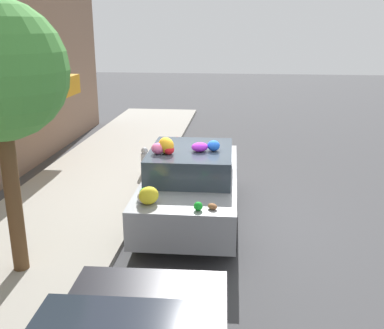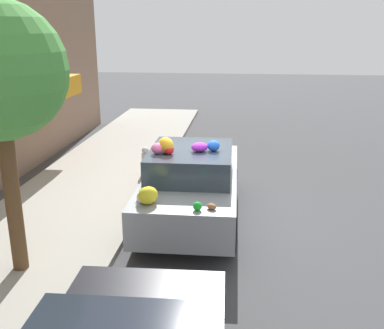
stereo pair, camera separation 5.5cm
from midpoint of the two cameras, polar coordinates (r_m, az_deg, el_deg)
ground_plane at (r=9.39m, az=-0.18°, el=-6.82°), size 60.00×60.00×0.00m
sidewalk_curb at (r=10.01m, az=-15.81°, el=-5.59°), size 24.00×3.20×0.11m
fire_hydrant at (r=11.79m, az=-6.14°, el=0.51°), size 0.20×0.20×0.70m
art_car at (r=9.06m, az=-0.23°, el=-2.25°), size 4.37×1.89×1.84m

